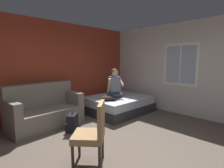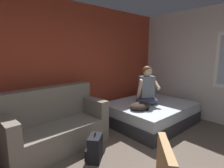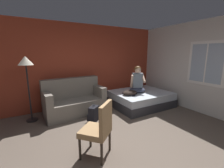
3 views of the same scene
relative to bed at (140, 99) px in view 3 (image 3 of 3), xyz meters
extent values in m
plane|color=brown|center=(-1.90, -1.83, -0.24)|extent=(40.00, 40.00, 0.00)
cube|color=#993823|center=(-1.90, 1.09, 1.11)|extent=(11.11, 0.16, 2.70)
cube|color=silver|center=(1.24, -1.83, 1.11)|extent=(0.16, 7.07, 2.70)
cube|color=white|center=(1.14, -1.43, 1.25)|extent=(0.02, 1.04, 1.24)
cube|color=#9EB2C6|center=(1.13, -1.43, 1.25)|extent=(0.01, 0.88, 1.08)
cube|color=white|center=(1.13, -1.43, 1.25)|extent=(0.01, 0.04, 1.08)
cube|color=#2D2D33|center=(0.00, 0.00, -0.11)|extent=(1.89, 1.57, 0.26)
cube|color=silver|center=(0.00, 0.00, 0.13)|extent=(1.84, 1.52, 0.22)
cube|color=slate|center=(-2.15, 0.35, -0.02)|extent=(1.75, 0.91, 0.44)
cube|color=slate|center=(-2.17, 0.65, 0.50)|extent=(1.71, 0.35, 0.60)
cube|color=slate|center=(-2.91, 0.30, 0.36)|extent=(0.23, 0.81, 0.32)
cube|color=slate|center=(-1.39, 0.40, 0.36)|extent=(0.23, 0.81, 0.32)
cylinder|color=#382D23|center=(-2.35, -1.36, -0.04)|extent=(0.04, 0.04, 0.40)
cylinder|color=#382D23|center=(-2.64, -1.62, -0.04)|extent=(0.04, 0.04, 0.40)
cylinder|color=#382D23|center=(-2.09, -1.65, -0.04)|extent=(0.04, 0.04, 0.40)
cylinder|color=#382D23|center=(-2.37, -1.91, -0.04)|extent=(0.04, 0.04, 0.40)
cube|color=#9E7A51|center=(-2.36, -1.63, 0.21)|extent=(0.65, 0.65, 0.10)
cube|color=#9E7A51|center=(-2.23, -1.78, 0.50)|extent=(0.38, 0.35, 0.48)
ellipsoid|color=#383D51|center=(-0.12, 0.02, 0.32)|extent=(0.65, 0.61, 0.16)
cube|color=slate|center=(-0.10, 0.05, 0.64)|extent=(0.38, 0.31, 0.48)
cylinder|color=#DBB293|center=(-0.31, 0.08, 0.62)|extent=(0.16, 0.23, 0.44)
cylinder|color=#DBB293|center=(0.02, -0.09, 0.74)|extent=(0.22, 0.38, 0.29)
sphere|color=#DBB293|center=(-0.11, 0.03, 0.99)|extent=(0.21, 0.21, 0.21)
ellipsoid|color=brown|center=(-0.10, 0.05, 1.00)|extent=(0.29, 0.29, 0.23)
cube|color=black|center=(-1.86, -0.36, -0.04)|extent=(0.35, 0.33, 0.40)
cube|color=black|center=(-1.94, -0.28, -0.13)|extent=(0.22, 0.19, 0.18)
torus|color=black|center=(-1.86, -0.36, 0.18)|extent=(0.08, 0.07, 0.09)
ellipsoid|color=#2D231E|center=(-0.53, -0.13, 0.31)|extent=(0.51, 0.40, 0.14)
cube|color=black|center=(-0.48, -0.27, 0.25)|extent=(0.16, 0.13, 0.01)
cylinder|color=black|center=(-3.30, 0.48, -0.22)|extent=(0.28, 0.28, 0.03)
cylinder|color=black|center=(-3.30, 0.48, 0.52)|extent=(0.04, 0.04, 1.45)
cone|color=beige|center=(-3.30, 0.48, 1.35)|extent=(0.36, 0.36, 0.22)
camera|label=1|loc=(-3.87, -3.70, 1.36)|focal=28.00mm
camera|label=2|loc=(-3.29, -2.40, 1.41)|focal=28.00mm
camera|label=3|loc=(-3.27, -3.82, 1.53)|focal=24.00mm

